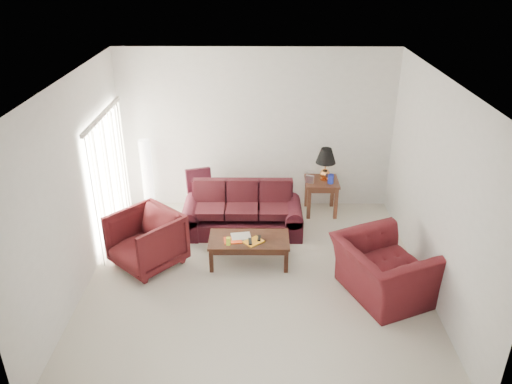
# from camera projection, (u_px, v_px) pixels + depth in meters

# --- Properties ---
(floor) EXTENTS (5.00, 5.00, 0.00)m
(floor) POSITION_uv_depth(u_px,v_px,m) (256.00, 279.00, 7.54)
(floor) COLOR beige
(floor) RESTS_ON ground
(blinds) EXTENTS (0.10, 2.00, 2.16)m
(blinds) POSITION_uv_depth(u_px,v_px,m) (110.00, 178.00, 8.25)
(blinds) COLOR silver
(blinds) RESTS_ON ground
(sofa) EXTENTS (2.10, 0.98, 0.85)m
(sofa) POSITION_uv_depth(u_px,v_px,m) (242.00, 210.00, 8.63)
(sofa) COLOR black
(sofa) RESTS_ON ground
(throw_pillow) EXTENTS (0.50, 0.34, 0.47)m
(throw_pillow) POSITION_uv_depth(u_px,v_px,m) (199.00, 181.00, 9.07)
(throw_pillow) COLOR black
(throw_pillow) RESTS_ON sofa
(end_table) EXTENTS (0.64, 0.64, 0.66)m
(end_table) POSITION_uv_depth(u_px,v_px,m) (321.00, 196.00, 9.32)
(end_table) COLOR #4C1F1A
(end_table) RESTS_ON ground
(table_lamp) EXTENTS (0.41, 0.41, 0.62)m
(table_lamp) POSITION_uv_depth(u_px,v_px,m) (325.00, 164.00, 9.07)
(table_lamp) COLOR #E48D47
(table_lamp) RESTS_ON end_table
(clock) EXTENTS (0.16, 0.10, 0.15)m
(clock) POSITION_uv_depth(u_px,v_px,m) (310.00, 179.00, 9.05)
(clock) COLOR silver
(clock) RESTS_ON end_table
(blue_canister) EXTENTS (0.11, 0.11, 0.17)m
(blue_canister) POSITION_uv_depth(u_px,v_px,m) (331.00, 179.00, 9.03)
(blue_canister) COLOR navy
(blue_canister) RESTS_ON end_table
(picture_frame) EXTENTS (0.16, 0.18, 0.05)m
(picture_frame) POSITION_uv_depth(u_px,v_px,m) (311.00, 172.00, 9.31)
(picture_frame) COLOR silver
(picture_frame) RESTS_ON end_table
(floor_lamp) EXTENTS (0.26, 0.26, 1.43)m
(floor_lamp) POSITION_uv_depth(u_px,v_px,m) (147.00, 176.00, 9.22)
(floor_lamp) COLOR white
(floor_lamp) RESTS_ON ground
(armchair_left) EXTENTS (1.34, 1.35, 0.88)m
(armchair_left) POSITION_uv_depth(u_px,v_px,m) (146.00, 240.00, 7.71)
(armchair_left) COLOR #3E0E11
(armchair_left) RESTS_ON ground
(armchair_right) EXTENTS (1.53, 1.62, 0.83)m
(armchair_right) POSITION_uv_depth(u_px,v_px,m) (383.00, 270.00, 7.04)
(armchair_right) COLOR #440F14
(armchair_right) RESTS_ON ground
(coffee_table) EXTENTS (1.32, 0.79, 0.44)m
(coffee_table) POSITION_uv_depth(u_px,v_px,m) (249.00, 250.00, 7.85)
(coffee_table) COLOR black
(coffee_table) RESTS_ON ground
(magazine_red) EXTENTS (0.30, 0.24, 0.02)m
(magazine_red) POSITION_uv_depth(u_px,v_px,m) (233.00, 240.00, 7.69)
(magazine_red) COLOR red
(magazine_red) RESTS_ON coffee_table
(magazine_white) EXTENTS (0.34, 0.27, 0.02)m
(magazine_white) POSITION_uv_depth(u_px,v_px,m) (241.00, 236.00, 7.80)
(magazine_white) COLOR beige
(magazine_white) RESTS_ON coffee_table
(magazine_orange) EXTENTS (0.36, 0.35, 0.02)m
(magazine_orange) POSITION_uv_depth(u_px,v_px,m) (254.00, 242.00, 7.66)
(magazine_orange) COLOR orange
(magazine_orange) RESTS_ON coffee_table
(remote_a) EXTENTS (0.06, 0.19, 0.02)m
(remote_a) POSITION_uv_depth(u_px,v_px,m) (250.00, 241.00, 7.63)
(remote_a) COLOR black
(remote_a) RESTS_ON coffee_table
(remote_b) EXTENTS (0.06, 0.16, 0.02)m
(remote_b) POSITION_uv_depth(u_px,v_px,m) (259.00, 238.00, 7.72)
(remote_b) COLOR black
(remote_b) RESTS_ON coffee_table
(yellow_glass) EXTENTS (0.09, 0.09, 0.12)m
(yellow_glass) POSITION_uv_depth(u_px,v_px,m) (228.00, 241.00, 7.57)
(yellow_glass) COLOR #E8F937
(yellow_glass) RESTS_ON coffee_table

